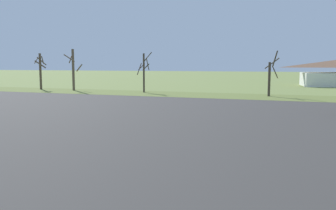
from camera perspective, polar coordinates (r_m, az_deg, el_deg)
The scene contains 6 objects.
asphalt_apron at distance 31.24m, azimuth -10.96°, elevation -3.83°, with size 88.97×61.21×0.05m, color #383533.
grass_verge_strip at distance 65.09m, azimuth 5.98°, elevation 1.59°, with size 148.97×12.00×0.06m, color #5E6C31.
bare_tree_far_left at distance 84.90m, azimuth -19.97°, elevation 5.39°, with size 2.98×2.65×8.19m.
bare_tree_left_of_center at distance 79.31m, azimuth -15.09°, elevation 5.67°, with size 3.43×3.51×8.98m.
bare_tree_center at distance 71.35m, azimuth -3.91°, elevation 5.53°, with size 2.66×2.62×8.18m.
bare_tree_right_of_center at distance 64.70m, azimuth 16.26°, elevation 4.58°, with size 2.58×3.07×8.04m.
Camera 1 is at (16.03, -7.87, 5.56)m, focal length 37.60 mm.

